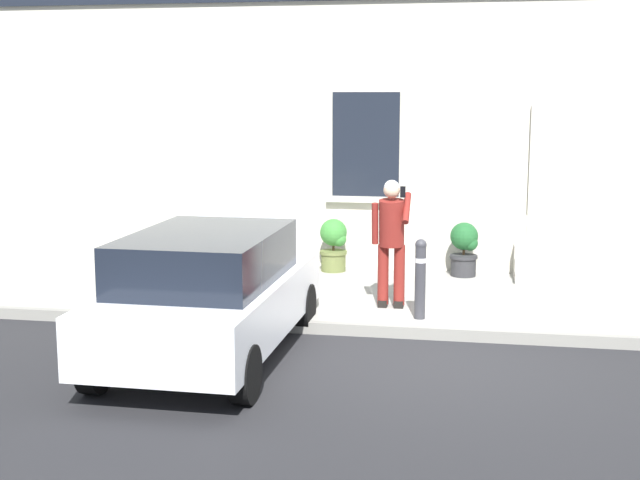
% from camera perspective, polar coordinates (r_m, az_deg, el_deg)
% --- Properties ---
extents(ground_plane, '(80.00, 80.00, 0.00)m').
position_cam_1_polar(ground_plane, '(10.19, 6.49, -7.84)').
color(ground_plane, '#232326').
extents(sidewalk, '(24.00, 3.60, 0.15)m').
position_cam_1_polar(sidewalk, '(12.87, 7.35, -3.82)').
color(sidewalk, '#99968E').
rests_on(sidewalk, ground).
extents(curb_edge, '(24.00, 0.12, 0.15)m').
position_cam_1_polar(curb_edge, '(11.07, 6.83, -6.03)').
color(curb_edge, gray).
rests_on(curb_edge, ground).
extents(building_facade, '(24.00, 1.52, 7.50)m').
position_cam_1_polar(building_facade, '(15.02, 8.19, 12.11)').
color(building_facade, beige).
rests_on(building_facade, ground).
extents(entrance_stoop, '(1.55, 0.96, 0.48)m').
position_cam_1_polar(entrance_stoop, '(14.26, 15.62, -1.71)').
color(entrance_stoop, '#9E998E').
rests_on(entrance_stoop, sidewalk).
extents(hatchback_car_white, '(1.83, 4.09, 1.50)m').
position_cam_1_polar(hatchback_car_white, '(10.11, -7.15, -3.36)').
color(hatchback_car_white, white).
rests_on(hatchback_car_white, ground).
extents(bollard_near_person, '(0.15, 0.15, 1.04)m').
position_cam_1_polar(bollard_near_person, '(11.32, 6.55, -2.34)').
color(bollard_near_person, '#333338').
rests_on(bollard_near_person, sidewalk).
extents(person_on_phone, '(0.51, 0.48, 1.75)m').
position_cam_1_polar(person_on_phone, '(11.78, 4.68, 0.32)').
color(person_on_phone, maroon).
rests_on(person_on_phone, sidewalk).
extents(planter_cream, '(0.44, 0.44, 0.86)m').
position_cam_1_polar(planter_cream, '(14.70, -7.26, -0.03)').
color(planter_cream, beige).
rests_on(planter_cream, sidewalk).
extents(planter_olive, '(0.44, 0.44, 0.86)m').
position_cam_1_polar(planter_olive, '(14.28, 0.91, -0.24)').
color(planter_olive, '#606B38').
rests_on(planter_olive, sidewalk).
extents(planter_charcoal, '(0.44, 0.44, 0.86)m').
position_cam_1_polar(planter_charcoal, '(14.09, 9.39, -0.50)').
color(planter_charcoal, '#2D2D30').
rests_on(planter_charcoal, sidewalk).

